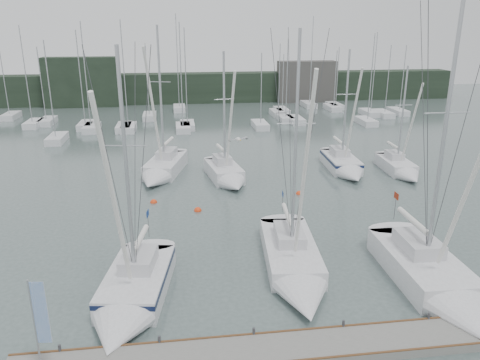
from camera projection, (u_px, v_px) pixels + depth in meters
name	position (u px, v px, depth m)	size (l,w,h in m)	color
ground	(279.00, 289.00, 24.25)	(160.00, 160.00, 0.00)	#495957
dock	(305.00, 348.00, 19.49)	(24.00, 2.00, 0.40)	slate
far_treeline	(203.00, 88.00, 81.72)	(90.00, 4.00, 5.00)	black
far_building_left	(82.00, 82.00, 76.77)	(12.00, 3.00, 8.00)	black
far_building_right	(306.00, 82.00, 81.87)	(10.00, 3.00, 7.00)	#44423F
mast_forest	(222.00, 117.00, 66.29)	(59.13, 24.24, 14.68)	silver
sailboat_near_left	(130.00, 299.00, 22.25)	(4.22, 8.98, 13.24)	silver
sailboat_near_center	(296.00, 271.00, 24.97)	(3.83, 10.63, 13.90)	silver
sailboat_near_right	(441.00, 287.00, 23.24)	(3.56, 10.65, 15.35)	silver
sailboat_mid_b	(161.00, 171.00, 41.66)	(4.76, 9.09, 13.85)	silver
sailboat_mid_c	(228.00, 176.00, 40.31)	(3.52, 7.36, 11.73)	silver
sailboat_mid_d	(345.00, 166.00, 43.04)	(2.99, 8.21, 11.82)	silver
sailboat_mid_e	(401.00, 170.00, 42.43)	(2.60, 7.25, 10.35)	silver
buoy_a	(198.00, 211.00, 34.38)	(0.56, 0.56, 0.56)	#EA3D14
buoy_b	(299.00, 194.00, 37.78)	(0.51, 0.51, 0.51)	#EA3D14
buoy_c	(154.00, 203.00, 35.97)	(0.53, 0.53, 0.53)	#EA3D14
dock_banner	(39.00, 318.00, 17.31)	(0.59, 0.12, 3.90)	#A8ABB0
seagull	(238.00, 139.00, 23.14)	(0.96, 0.51, 0.20)	silver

